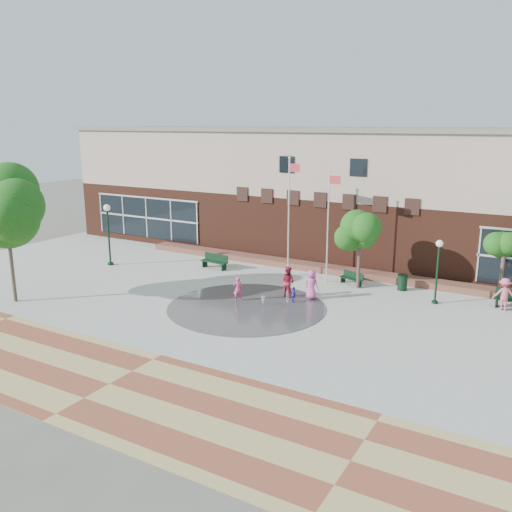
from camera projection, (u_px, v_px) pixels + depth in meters
The scene contains 23 objects.
ground at pixel (215, 325), 26.15m from camera, with size 120.00×120.00×0.00m, color #666056.
plaza_concrete at pixel (256, 302), 29.51m from camera, with size 46.00×18.00×0.01m, color #A8A8A0.
paver_band at pixel (109, 384), 20.26m from camera, with size 46.00×6.00×0.01m, color brown.
splash_pad at pixel (247, 307), 28.67m from camera, with size 8.40×8.40×0.01m, color #383A3D.
library_building at pixel (348, 191), 39.74m from camera, with size 44.40×10.40×9.20m.
flower_bed at pixel (313, 270), 35.91m from camera, with size 26.00×1.20×0.40m, color #A1233E.
flagpole_left at pixel (289, 211), 33.45m from camera, with size 0.86×0.29×7.53m.
flagpole_right at pixel (329, 220), 32.26m from camera, with size 0.83×0.26×6.92m.
lamp_left at pixel (108, 228), 36.58m from camera, with size 0.44×0.44×4.20m.
lamp_right at pixel (438, 265), 28.78m from camera, with size 0.37×0.37×3.52m.
bench_left at pixel (214, 264), 36.21m from camera, with size 2.00×0.71×0.99m.
bench_mid at pixel (351, 281), 32.61m from camera, with size 1.60×0.96×0.78m.
trash_can at pixel (402, 282), 31.49m from camera, with size 0.58×0.58×0.96m.
tree_big_left at pixel (6, 210), 28.41m from camera, with size 4.45×4.45×7.11m.
tree_mid at pixel (360, 233), 31.20m from camera, with size 2.72×2.72×4.58m.
tree_small_right at pixel (505, 247), 29.48m from camera, with size 2.37×2.37×4.05m.
water_jet_a at pixel (200, 300), 29.94m from camera, with size 0.32×0.32×0.63m, color white.
water_jet_b at pixel (263, 306), 28.94m from camera, with size 0.22×0.22×0.49m, color white.
child_splash at pixel (238, 289), 29.57m from camera, with size 0.50×0.33×1.37m, color #DF477E.
adult_red at pixel (288, 282), 30.22m from camera, with size 0.86×0.67×1.77m, color #AA243A.
adult_pink at pixel (312, 285), 29.89m from camera, with size 0.81×0.53×1.65m, color #D44C98.
child_blue at pixel (294, 295), 29.32m from camera, with size 0.53×0.22×0.91m, color #3236AF.
person_bench at pixel (504, 294), 28.08m from camera, with size 1.12×0.64×1.73m, color #E05D76.
Camera 1 is at (14.01, -20.30, 9.53)m, focal length 38.00 mm.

